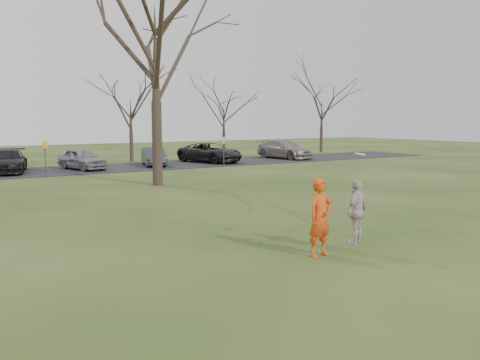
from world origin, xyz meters
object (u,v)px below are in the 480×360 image
car_5 (154,157)px  catching_play (357,211)px  car_3 (8,161)px  player_defender (320,217)px  car_7 (285,149)px  car_4 (82,159)px  big_tree (155,44)px  car_6 (210,153)px

car_5 → catching_play: (-4.94, -24.74, 0.36)m
car_3 → player_defender: bearing=-68.3°
player_defender → car_7: player_defender is taller
car_4 → big_tree: size_ratio=0.29×
car_4 → catching_play: size_ratio=1.78×
car_3 → catching_play: bearing=-66.2°
player_defender → car_4: (0.90, 24.48, -0.23)m
catching_play → car_3: bearing=100.2°
car_4 → catching_play: 24.70m
car_3 → car_6: bearing=13.8°
car_4 → car_7: 16.93m
car_5 → car_7: car_7 is taller
car_4 → big_tree: (1.14, -9.75, 6.27)m
car_3 → car_6: (14.24, 0.04, 0.03)m
player_defender → big_tree: size_ratio=0.14×
player_defender → car_3: (-3.52, 24.91, -0.21)m
car_4 → car_7: (16.92, 0.44, 0.07)m
car_7 → big_tree: big_tree is taller
car_5 → car_6: size_ratio=0.74×
player_defender → big_tree: bearing=77.1°
catching_play → big_tree: bearing=86.0°
big_tree → catching_play: bearing=-94.0°
car_7 → catching_play: (-16.83, -25.13, 0.25)m
car_4 → car_5: (5.04, 0.05, -0.05)m
car_5 → car_7: size_ratio=0.75×
car_6 → car_5: bearing=168.5°
car_4 → player_defender: bearing=-107.7°
car_5 → big_tree: bearing=-96.9°
car_3 → car_7: car_7 is taller
car_3 → car_7: size_ratio=0.94×
player_defender → car_4: size_ratio=0.47×
player_defender → car_5: (5.94, 24.52, -0.28)m
player_defender → car_4: 24.50m
car_3 → catching_play: 25.53m
car_4 → car_7: bearing=-14.1°
car_5 → car_6: (4.78, 0.43, 0.09)m
car_3 → big_tree: size_ratio=0.35×
car_5 → catching_play: size_ratio=1.72×
car_3 → big_tree: big_tree is taller
player_defender → car_7: size_ratio=0.37×
big_tree → car_5: bearing=68.3°
car_7 → big_tree: size_ratio=0.38×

